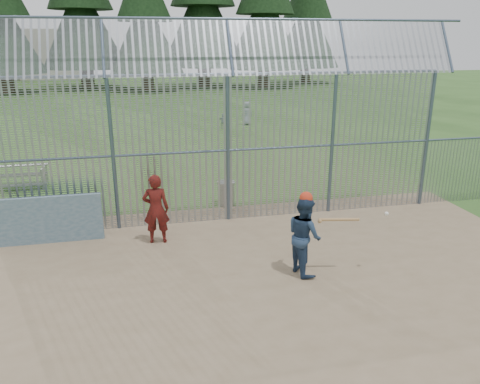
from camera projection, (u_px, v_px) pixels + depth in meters
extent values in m
plane|color=#2D511E|center=(260.00, 278.00, 9.96)|extent=(120.00, 120.00, 0.00)
cube|color=#756047|center=(267.00, 290.00, 9.49)|extent=(14.00, 10.00, 0.02)
cube|color=#38566B|center=(50.00, 220.00, 11.51)|extent=(2.50, 0.12, 1.20)
imported|color=navy|center=(304.00, 235.00, 9.94)|extent=(0.79, 0.94, 1.72)
imported|color=maroon|center=(156.00, 209.00, 11.44)|extent=(0.68, 0.48, 1.75)
imported|color=gray|center=(247.00, 113.00, 27.50)|extent=(0.70, 0.49, 1.37)
imported|color=slate|center=(223.00, 121.00, 26.30)|extent=(0.54, 0.36, 0.85)
sphere|color=red|center=(306.00, 198.00, 9.68)|extent=(0.27, 0.27, 0.27)
cylinder|color=#AA7F4C|center=(339.00, 220.00, 9.84)|extent=(0.85, 0.23, 0.07)
sphere|color=#AA7F4C|center=(320.00, 221.00, 9.75)|extent=(0.09, 0.09, 0.09)
sphere|color=white|center=(387.00, 214.00, 9.80)|extent=(0.09, 0.09, 0.09)
cylinder|color=gray|center=(226.00, 194.00, 14.25)|extent=(0.52, 0.52, 0.70)
cylinder|color=#9EA0A5|center=(226.00, 182.00, 14.14)|extent=(0.56, 0.56, 0.05)
sphere|color=#9EA0A5|center=(226.00, 181.00, 14.12)|extent=(0.10, 0.10, 0.10)
cube|color=slate|center=(0.00, 176.00, 15.74)|extent=(3.00, 0.25, 0.05)
cube|color=slate|center=(2.00, 166.00, 15.99)|extent=(3.00, 0.25, 0.05)
cube|color=gray|center=(45.00, 177.00, 16.06)|extent=(0.06, 0.90, 0.70)
cylinder|color=#47566B|center=(113.00, 156.00, 11.96)|extent=(0.10, 0.10, 4.00)
cylinder|color=#47566B|center=(228.00, 150.00, 12.58)|extent=(0.10, 0.10, 4.00)
cylinder|color=#47566B|center=(332.00, 145.00, 13.19)|extent=(0.10, 0.10, 4.00)
cylinder|color=#47566B|center=(427.00, 140.00, 13.81)|extent=(0.10, 0.10, 4.00)
cylinder|color=#47566B|center=(227.00, 74.00, 11.95)|extent=(12.00, 0.07, 0.07)
cylinder|color=#47566B|center=(228.00, 150.00, 12.58)|extent=(12.00, 0.06, 0.06)
cube|color=gray|center=(228.00, 150.00, 12.58)|extent=(12.00, 0.02, 4.00)
cube|color=gray|center=(230.00, 48.00, 11.40)|extent=(12.00, 0.77, 1.31)
cylinder|color=#47566B|center=(423.00, 173.00, 14.12)|extent=(0.08, 0.08, 2.00)
cylinder|color=#332319|center=(6.00, 76.00, 43.70)|extent=(1.19, 1.19, 3.06)
cylinder|color=#332319|center=(87.00, 71.00, 47.87)|extent=(1.33, 1.33, 3.42)
cylinder|color=#332319|center=(148.00, 76.00, 45.47)|extent=(1.12, 1.12, 2.88)
cylinder|color=#332319|center=(204.00, 69.00, 49.38)|extent=(1.40, 1.40, 3.60)
cylinder|color=#332319|center=(264.00, 71.00, 48.81)|extent=(1.26, 1.26, 3.24)
cylinder|color=#332319|center=(305.00, 69.00, 53.78)|extent=(1.19, 1.19, 3.06)
cube|color=#B2A58C|center=(56.00, 54.00, 60.35)|extent=(8.00, 7.00, 6.00)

